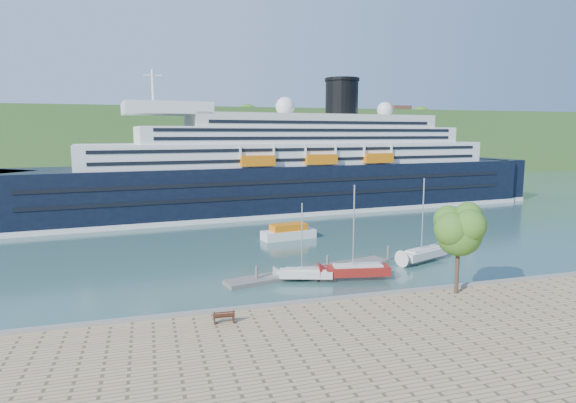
# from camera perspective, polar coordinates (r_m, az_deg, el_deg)

# --- Properties ---
(ground) EXTENTS (400.00, 400.00, 0.00)m
(ground) POSITION_cam_1_polar(r_m,az_deg,el_deg) (44.65, 9.16, -12.24)
(ground) COLOR #315856
(ground) RESTS_ON ground
(far_hillside) EXTENTS (400.00, 50.00, 24.00)m
(far_hillside) POSITION_cam_1_polar(r_m,az_deg,el_deg) (183.62, -10.74, 6.90)
(far_hillside) COLOR #325F26
(far_hillside) RESTS_ON ground
(quay_coping) EXTENTS (220.00, 0.50, 0.30)m
(quay_coping) POSITION_cam_1_polar(r_m,az_deg,el_deg) (44.09, 9.31, -10.92)
(quay_coping) COLOR slate
(quay_coping) RESTS_ON promenade
(cruise_ship) EXTENTS (119.56, 28.88, 26.60)m
(cruise_ship) POSITION_cam_1_polar(r_m,az_deg,el_deg) (95.53, -0.34, 6.82)
(cruise_ship) COLOR black
(cruise_ship) RESTS_ON ground
(park_bench) EXTENTS (1.75, 0.79, 1.10)m
(park_bench) POSITION_cam_1_polar(r_m,az_deg,el_deg) (38.20, -7.61, -13.30)
(park_bench) COLOR #452013
(park_bench) RESTS_ON promenade
(promenade_tree) EXTENTS (5.45, 5.45, 9.02)m
(promenade_tree) POSITION_cam_1_polar(r_m,az_deg,el_deg) (45.99, 19.54, -4.84)
(promenade_tree) COLOR #2F651A
(promenade_tree) RESTS_ON promenade
(floating_pontoon) EXTENTS (20.15, 7.04, 0.45)m
(floating_pontoon) POSITION_cam_1_polar(r_m,az_deg,el_deg) (54.06, 2.74, -8.25)
(floating_pontoon) COLOR slate
(floating_pontoon) RESTS_ON ground
(sailboat_white_near) EXTENTS (6.36, 3.50, 7.92)m
(sailboat_white_near) POSITION_cam_1_polar(r_m,az_deg,el_deg) (50.32, 2.14, -5.09)
(sailboat_white_near) COLOR silver
(sailboat_white_near) RESTS_ON ground
(sailboat_red) EXTENTS (7.74, 3.37, 9.67)m
(sailboat_red) POSITION_cam_1_polar(r_m,az_deg,el_deg) (51.15, 8.34, -3.95)
(sailboat_red) COLOR maroon
(sailboat_red) RESTS_ON ground
(sailboat_white_far) EXTENTS (7.76, 4.70, 9.71)m
(sailboat_white_far) POSITION_cam_1_polar(r_m,az_deg,el_deg) (60.08, 15.95, -2.36)
(sailboat_white_far) COLOR silver
(sailboat_white_far) RESTS_ON ground
(tender_launch) EXTENTS (8.37, 3.97, 2.22)m
(tender_launch) POSITION_cam_1_polar(r_m,az_deg,el_deg) (70.92, 0.06, -3.55)
(tender_launch) COLOR orange
(tender_launch) RESTS_ON ground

